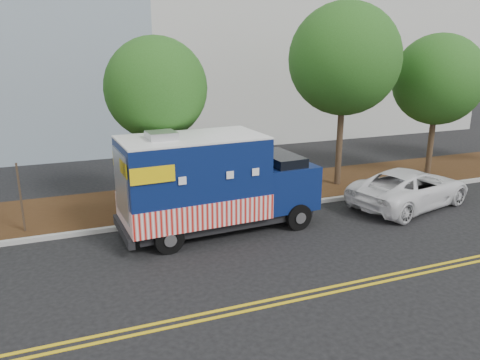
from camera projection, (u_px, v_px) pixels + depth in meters
name	position (u px, v px, depth m)	size (l,w,h in m)	color
ground	(174.00, 239.00, 14.76)	(120.00, 120.00, 0.00)	black
curb	(164.00, 222.00, 15.99)	(120.00, 0.18, 0.15)	#9E9E99
mulch_strip	(152.00, 203.00, 17.87)	(120.00, 4.00, 0.15)	#33200E
centerline_near	(219.00, 310.00, 10.78)	(120.00, 0.10, 0.01)	gold
centerline_far	(222.00, 316.00, 10.55)	(120.00, 0.10, 0.01)	gold
tree_b	(156.00, 89.00, 16.09)	(3.54, 3.54, 6.24)	#38281C
tree_c	(344.00, 59.00, 18.72)	(4.49, 4.49, 7.61)	#38281C
tree_d	(438.00, 80.00, 20.70)	(4.00, 4.00, 6.43)	#38281C
sign_post	(21.00, 200.00, 14.73)	(0.06, 0.06, 2.40)	#473828
food_truck	(210.00, 186.00, 15.00)	(6.64, 2.83, 3.43)	black
white_car	(410.00, 188.00, 17.63)	(2.38, 5.17, 1.44)	white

